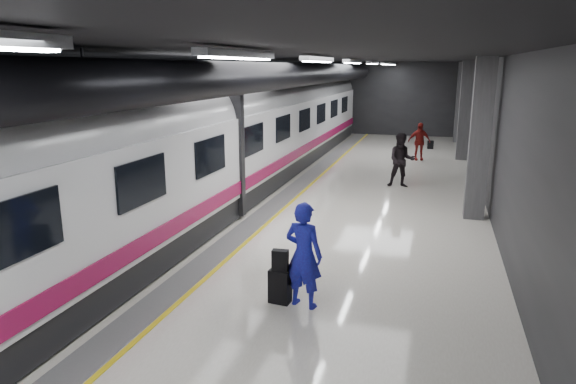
% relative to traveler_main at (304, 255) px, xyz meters
% --- Properties ---
extents(ground, '(40.00, 40.00, 0.00)m').
position_rel_traveler_main_xyz_m(ground, '(-1.28, 4.83, -0.97)').
color(ground, white).
rests_on(ground, ground).
extents(platform_hall, '(10.02, 40.02, 4.51)m').
position_rel_traveler_main_xyz_m(platform_hall, '(-1.56, 5.79, 2.56)').
color(platform_hall, black).
rests_on(platform_hall, ground).
extents(train, '(3.05, 38.00, 4.05)m').
position_rel_traveler_main_xyz_m(train, '(-4.53, 4.83, 1.10)').
color(train, black).
rests_on(train, ground).
extents(traveler_main, '(0.79, 0.61, 1.95)m').
position_rel_traveler_main_xyz_m(traveler_main, '(0.00, 0.00, 0.00)').
color(traveler_main, '#1A28C5').
rests_on(traveler_main, ground).
extents(suitcase_main, '(0.41, 0.29, 0.63)m').
position_rel_traveler_main_xyz_m(suitcase_main, '(-0.44, 0.01, -0.66)').
color(suitcase_main, black).
rests_on(suitcase_main, ground).
extents(shoulder_bag, '(0.30, 0.18, 0.39)m').
position_rel_traveler_main_xyz_m(shoulder_bag, '(-0.44, -0.01, -0.15)').
color(shoulder_bag, black).
rests_on(shoulder_bag, suitcase_main).
extents(traveler_far_a, '(1.03, 0.85, 1.95)m').
position_rel_traveler_main_xyz_m(traveler_far_a, '(0.95, 10.16, 0.00)').
color(traveler_far_a, black).
rests_on(traveler_far_a, ground).
extents(traveler_far_b, '(1.08, 0.64, 1.73)m').
position_rel_traveler_main_xyz_m(traveler_far_b, '(1.33, 16.04, -0.11)').
color(traveler_far_b, maroon).
rests_on(traveler_far_b, ground).
extents(suitcase_far, '(0.33, 0.25, 0.44)m').
position_rel_traveler_main_xyz_m(suitcase_far, '(1.79, 19.61, -0.75)').
color(suitcase_far, black).
rests_on(suitcase_far, ground).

